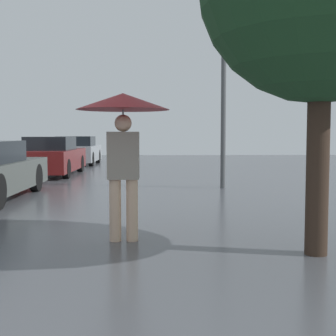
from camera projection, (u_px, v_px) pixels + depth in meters
name	position (u px, v px, depth m)	size (l,w,h in m)	color
pedestrian	(123.00, 120.00, 5.86)	(1.18, 1.18, 1.87)	beige
parked_car_third	(52.00, 157.00, 15.73)	(1.63, 4.30, 1.29)	maroon
parked_car_farthest	(77.00, 151.00, 21.25)	(1.78, 3.83, 1.29)	#9EA3A8
street_lamp	(224.00, 59.00, 11.65)	(0.34, 0.34, 5.00)	#515456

